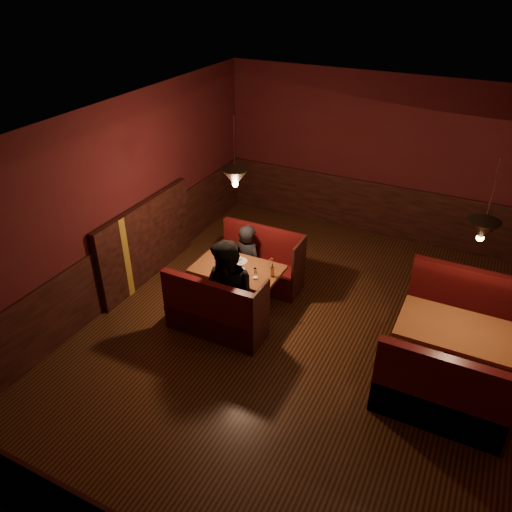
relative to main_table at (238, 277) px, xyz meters
The scene contains 9 objects.
room 1.14m from the main_table, 15.93° to the right, with size 6.02×7.02×2.92m.
main_table is the anchor object (origin of this frame).
main_bench_far 0.74m from the main_table, 88.89° to the left, with size 1.38×0.49×0.94m.
main_bench_near 0.74m from the main_table, 88.89° to the right, with size 1.38×0.49×0.94m.
second_table 2.98m from the main_table, ahead, with size 1.32×0.84×0.74m.
second_bench_far 3.09m from the main_table, 12.72° to the left, with size 1.46×0.54×1.04m.
second_bench_near 3.14m from the main_table, 16.60° to the right, with size 1.46×0.54×1.04m.
diner_a 0.61m from the main_table, 103.58° to the left, with size 0.52×0.34×1.41m, color black.
diner_b 0.66m from the main_table, 75.92° to the right, with size 0.84×0.65×1.73m, color black.
Camera 1 is at (1.67, -4.94, 4.50)m, focal length 35.00 mm.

